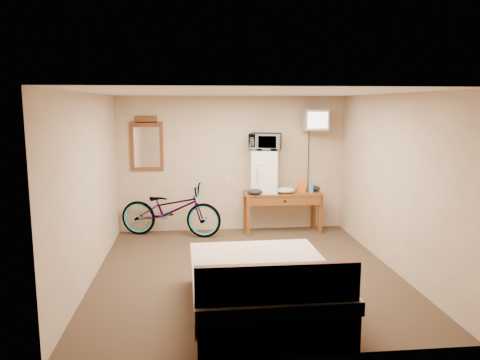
{
  "coord_description": "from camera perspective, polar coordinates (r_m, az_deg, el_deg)",
  "views": [
    {
      "loc": [
        -0.73,
        -6.31,
        2.34
      ],
      "look_at": [
        -0.02,
        0.69,
        1.21
      ],
      "focal_mm": 35.0,
      "sensor_mm": 36.0,
      "label": 1
    }
  ],
  "objects": [
    {
      "name": "snack_bag",
      "position": [
        8.64,
        7.54,
        -0.69
      ],
      "size": [
        0.13,
        0.09,
        0.24
      ],
      "primitive_type": "cube",
      "rotation": [
        0.0,
        0.0,
        0.19
      ],
      "color": "orange",
      "rests_on": "desk"
    },
    {
      "name": "wall_mirror",
      "position": [
        8.65,
        -11.29,
        4.3
      ],
      "size": [
        0.58,
        0.04,
        0.99
      ],
      "color": "brown",
      "rests_on": "room"
    },
    {
      "name": "room",
      "position": [
        6.44,
        0.77,
        -0.58
      ],
      "size": [
        4.6,
        4.64,
        2.5
      ],
      "color": "#3D2D1E",
      "rests_on": "ground"
    },
    {
      "name": "desk",
      "position": [
        8.64,
        5.22,
        -2.24
      ],
      "size": [
        1.44,
        0.6,
        0.75
      ],
      "color": "brown",
      "rests_on": "floor"
    },
    {
      "name": "crt_television",
      "position": [
        8.63,
        9.14,
        7.24
      ],
      "size": [
        0.44,
        0.57,
        0.38
      ],
      "color": "black",
      "rests_on": "room"
    },
    {
      "name": "cloth_dark_b",
      "position": [
        8.81,
        9.05,
        -1.01
      ],
      "size": [
        0.22,
        0.18,
        0.1
      ],
      "primitive_type": "ellipsoid",
      "color": "black",
      "rests_on": "desk"
    },
    {
      "name": "blue_cup",
      "position": [
        8.65,
        8.67,
        -1.0
      ],
      "size": [
        0.09,
        0.09,
        0.16
      ],
      "primitive_type": "cylinder",
      "color": "#3B8CC9",
      "rests_on": "desk"
    },
    {
      "name": "cloth_cream",
      "position": [
        8.52,
        5.5,
        -1.25
      ],
      "size": [
        0.36,
        0.28,
        0.11
      ],
      "primitive_type": "ellipsoid",
      "color": "beige",
      "rests_on": "desk"
    },
    {
      "name": "mini_fridge",
      "position": [
        8.53,
        3.06,
        1.05
      ],
      "size": [
        0.56,
        0.54,
        0.78
      ],
      "color": "white",
      "rests_on": "desk"
    },
    {
      "name": "cloth_dark_a",
      "position": [
        8.37,
        1.84,
        -1.42
      ],
      "size": [
        0.28,
        0.21,
        0.1
      ],
      "primitive_type": "ellipsoid",
      "color": "black",
      "rests_on": "desk"
    },
    {
      "name": "microwave",
      "position": [
        8.47,
        3.1,
        4.69
      ],
      "size": [
        0.64,
        0.52,
        0.31
      ],
      "primitive_type": "imported",
      "rotation": [
        0.0,
        0.0,
        -0.29
      ],
      "color": "white",
      "rests_on": "mini_fridge"
    },
    {
      "name": "bed",
      "position": [
        5.4,
        2.84,
        -13.13
      ],
      "size": [
        1.63,
        2.13,
        0.9
      ],
      "color": "brown",
      "rests_on": "floor"
    },
    {
      "name": "bicycle",
      "position": [
        8.48,
        -8.43,
        -3.59
      ],
      "size": [
        1.94,
        1.08,
        0.97
      ],
      "primitive_type": "imported",
      "rotation": [
        0.0,
        0.0,
        1.32
      ],
      "color": "black",
      "rests_on": "floor"
    }
  ]
}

